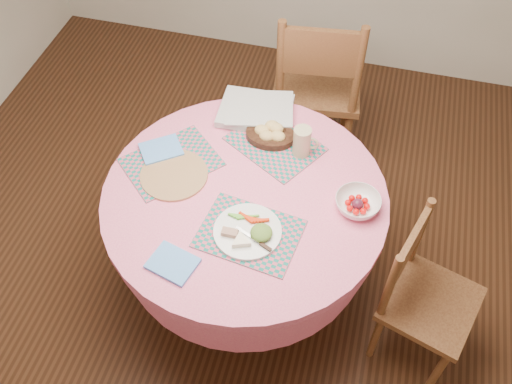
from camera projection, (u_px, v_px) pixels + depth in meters
The scene contains 15 objects.
ground at pixel (247, 282), 3.03m from camera, with size 4.00×4.00×0.00m, color #331C0F.
dining_table at pixel (245, 221), 2.60m from camera, with size 1.24×1.24×0.75m.
chair_right at pixel (422, 294), 2.49m from camera, with size 0.48×0.49×0.85m.
chair_back at pixel (317, 85), 3.20m from camera, with size 0.54×0.52×1.05m.
placemat_front at pixel (249, 233), 2.32m from camera, with size 0.40×0.30×0.01m, color #136F64.
placemat_left at pixel (171, 162), 2.56m from camera, with size 0.40×0.30×0.01m, color #136F64.
placemat_back at pixel (275, 144), 2.63m from camera, with size 0.40×0.30×0.01m, color #136F64.
wicker_trivet at pixel (174, 175), 2.51m from camera, with size 0.30×0.30×0.01m, color #946340.
napkin_near at pixel (173, 263), 2.22m from camera, with size 0.18×0.14×0.01m, color #5A98E9.
napkin_far at pixel (161, 150), 2.60m from camera, with size 0.18×0.14×0.01m, color #5A98E9.
dinner_plate at pixel (249, 232), 2.30m from camera, with size 0.28×0.28×0.05m.
bread_bowl at pixel (271, 133), 2.63m from camera, with size 0.23×0.23×0.08m.
latte_mug at pixel (302, 142), 2.54m from camera, with size 0.12×0.08×0.14m.
fruit_bowl at pixel (358, 204), 2.38m from camera, with size 0.25×0.25×0.06m.
newspaper_stack at pixel (256, 110), 2.74m from camera, with size 0.38×0.31×0.04m.
Camera 1 is at (0.44, -1.47, 2.66)m, focal length 40.00 mm.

